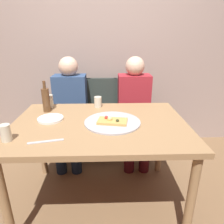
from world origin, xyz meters
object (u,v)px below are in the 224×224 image
guest_in_sweater (70,106)px  tumbler_near (50,101)px  wine_bottle (46,100)px  chair_left (73,112)px  wine_glass (98,102)px  plate_stack (51,119)px  chair_middle (99,112)px  guest_in_beanie (135,106)px  tumbler_far (6,133)px  pizza_tray (112,122)px  dining_table (100,132)px  table_knife (46,141)px  chair_right (132,112)px  pizza_slice_last (112,121)px

guest_in_sweater → tumbler_near: bearing=70.7°
wine_bottle → chair_left: bearing=79.2°
wine_glass → plate_stack: 0.47m
chair_middle → tumbler_near: bearing=48.8°
guest_in_sweater → guest_in_beanie: size_ratio=1.00×
tumbler_far → wine_glass: bearing=48.6°
pizza_tray → tumbler_near: size_ratio=3.72×
pizza_tray → guest_in_beanie: 0.78m
guest_in_beanie → dining_table: bearing=62.3°
plate_stack → table_knife: size_ratio=0.91×
chair_middle → chair_right: 0.41m
tumbler_near → guest_in_sweater: guest_in_sweater is taller
dining_table → tumbler_near: bearing=141.8°
table_knife → wine_glass: bearing=-127.3°
plate_stack → chair_right: bearing=46.4°
plate_stack → guest_in_sweater: (0.04, 0.65, -0.12)m
pizza_slice_last → plate_stack: pizza_slice_last is taller
wine_bottle → guest_in_beanie: size_ratio=0.23×
table_knife → guest_in_beanie: guest_in_beanie is taller
wine_bottle → chair_right: 1.09m
pizza_slice_last → tumbler_far: (-0.67, -0.24, 0.03)m
dining_table → chair_middle: (-0.04, 0.86, -0.15)m
chair_middle → guest_in_sweater: 0.37m
tumbler_near → chair_right: bearing=30.3°
chair_left → chair_middle: (0.31, 0.00, 0.00)m
plate_stack → tumbler_near: bearing=104.7°
chair_left → tumbler_far: bearing=78.6°
dining_table → chair_middle: chair_middle is taller
dining_table → plate_stack: bearing=170.9°
wine_bottle → table_knife: wine_bottle is taller
dining_table → tumbler_far: tumbler_far is taller
tumbler_near → tumbler_far: tumbler_near is taller
tumbler_far → tumbler_near: bearing=80.3°
pizza_slice_last → wine_bottle: (-0.56, 0.29, 0.08)m
chair_left → chair_right: 0.72m
chair_right → guest_in_beanie: 0.20m
wine_glass → chair_right: chair_right is taller
chair_middle → chair_right: size_ratio=1.00×
chair_left → guest_in_sweater: 0.20m
dining_table → guest_in_beanie: guest_in_beanie is taller
pizza_tray → chair_left: chair_left is taller
plate_stack → chair_middle: (0.35, 0.80, -0.25)m
chair_right → table_knife: bearing=58.7°
dining_table → pizza_slice_last: bearing=-17.5°
tumbler_far → guest_in_beanie: bearing=45.9°
table_knife → chair_right: size_ratio=0.24×
wine_bottle → chair_left: size_ratio=0.30×
wine_glass → guest_in_beanie: guest_in_beanie is taller
pizza_tray → table_knife: (-0.43, -0.28, -0.00)m
dining_table → tumbler_far: bearing=-154.9°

